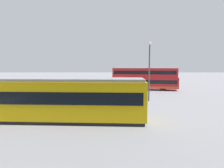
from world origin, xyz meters
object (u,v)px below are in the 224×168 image
(street_lamp, at_px, (149,67))
(info_sign, at_px, (68,83))
(tram_yellow, at_px, (53,99))
(double_decker_bus, at_px, (144,78))
(pedestrian_near_railing, at_px, (93,91))

(street_lamp, bearing_deg, info_sign, -19.03)
(tram_yellow, height_order, street_lamp, street_lamp)
(double_decker_bus, xyz_separation_m, street_lamp, (1.23, 10.68, 2.09))
(pedestrian_near_railing, xyz_separation_m, info_sign, (3.52, -1.82, 0.83))
(pedestrian_near_railing, height_order, street_lamp, street_lamp)
(info_sign, bearing_deg, pedestrian_near_railing, 152.71)
(street_lamp, bearing_deg, tram_yellow, 42.41)
(tram_yellow, bearing_deg, info_sign, -82.98)
(info_sign, distance_m, street_lamp, 11.19)
(double_decker_bus, bearing_deg, tram_yellow, 61.66)
(tram_yellow, relative_size, info_sign, 5.47)
(tram_yellow, distance_m, street_lamp, 12.31)
(info_sign, relative_size, street_lamp, 0.37)
(info_sign, xyz_separation_m, street_lamp, (-10.37, 3.58, 2.23))
(info_sign, height_order, street_lamp, street_lamp)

